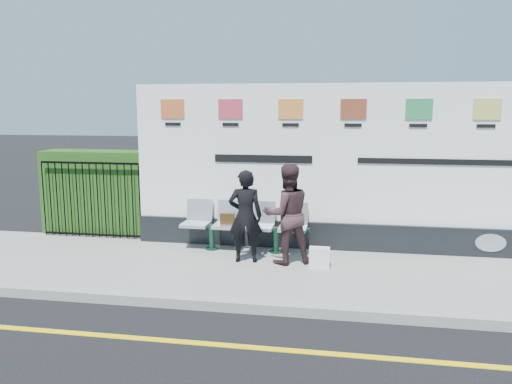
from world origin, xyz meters
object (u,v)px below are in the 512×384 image
Objects in this scene: billboard at (351,179)px; bench at (243,238)px; woman_right at (287,214)px; woman_left at (245,216)px.

billboard is 2.21m from bench.
billboard is at bearing -159.33° from woman_right.
bench is at bearing -57.01° from woman_right.
woman_left is at bearing -20.26° from woman_right.
billboard is 5.11× the size of woman_left.
bench is at bearing -166.57° from billboard.
bench is 1.18m from woman_right.
billboard is 3.52× the size of bench.
bench is (-1.89, -0.45, -1.06)m from billboard.
woman_right reaches higher than bench.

